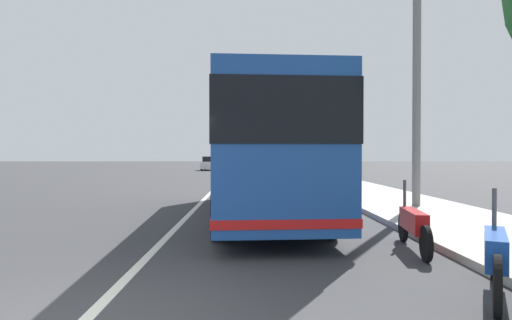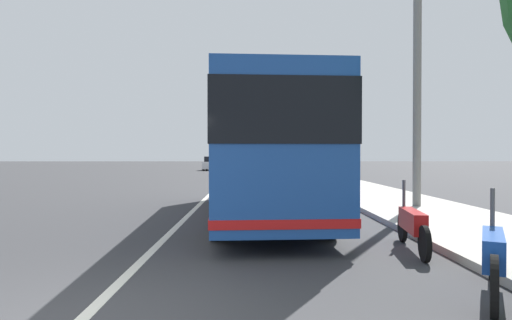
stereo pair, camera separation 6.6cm
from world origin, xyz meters
The scene contains 8 objects.
sidewalk_curb centered at (10.00, -6.93, 0.07)m, with size 110.00×3.60×0.14m, color #B2ADA3.
lane_divider_line centered at (10.00, 0.00, 0.00)m, with size 110.00×0.16×0.01m, color silver.
coach_bus centered at (8.14, -2.05, 1.97)m, with size 10.55×3.14×3.38m.
motorcycle_nearest_curb centered at (1.18, -4.78, 0.50)m, with size 2.07×1.17×1.29m.
motorcycle_by_tree centered at (3.71, -4.72, 0.47)m, with size 2.27×0.41×1.25m.
car_far_distant centered at (44.86, 2.47, 0.72)m, with size 4.20×1.96×1.54m.
car_ahead_same_lane centered at (26.48, -1.74, 0.68)m, with size 4.16×1.95×1.43m.
utility_pole centered at (9.39, -6.98, 4.44)m, with size 0.25×0.25×8.88m, color slate.
Camera 1 is at (-4.16, -1.72, 1.75)m, focal length 30.64 mm.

